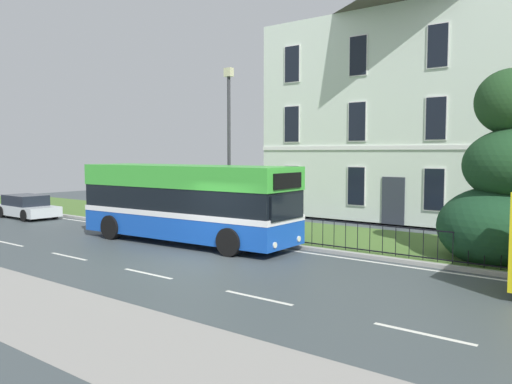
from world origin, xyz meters
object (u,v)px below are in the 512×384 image
evergreen_tree (508,191)px  litter_bin (185,212)px  georgian_townhouse (436,102)px  single_decker_bus (186,202)px  street_lamp_post (229,139)px  parked_hatchback_00 (27,207)px

evergreen_tree → litter_bin: size_ratio=5.23×
georgian_townhouse → evergreen_tree: 12.76m
georgian_townhouse → single_decker_bus: 15.58m
evergreen_tree → street_lamp_post: bearing=-174.8°
evergreen_tree → parked_hatchback_00: size_ratio=1.59×
street_lamp_post → litter_bin: (-2.66, -0.04, -3.31)m
evergreen_tree → parked_hatchback_00: bearing=-171.1°
georgian_townhouse → single_decker_bus: georgian_townhouse is taller
street_lamp_post → single_decker_bus: bearing=-86.0°
parked_hatchback_00 → georgian_townhouse: bearing=41.7°
single_decker_bus → litter_bin: size_ratio=7.70×
georgian_townhouse → street_lamp_post: 12.58m
evergreen_tree → single_decker_bus: evergreen_tree is taller
single_decker_bus → parked_hatchback_00: 12.15m
evergreen_tree → georgian_townhouse: bearing=119.9°
single_decker_bus → street_lamp_post: street_lamp_post is taller
single_decker_bus → parked_hatchback_00: (-12.11, 0.13, -0.98)m
georgian_townhouse → litter_bin: (-7.30, -11.53, -5.43)m
single_decker_bus → parked_hatchback_00: bearing=176.3°
single_decker_bus → street_lamp_post: size_ratio=1.35×
street_lamp_post → litter_bin: street_lamp_post is taller
georgian_townhouse → street_lamp_post: (-4.65, -11.50, -2.12)m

